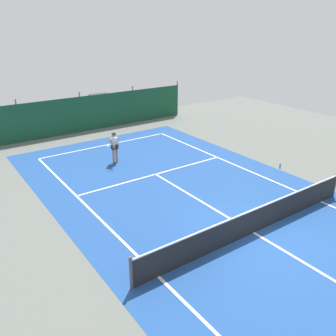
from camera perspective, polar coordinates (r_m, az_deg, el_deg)
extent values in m
plane|color=slate|center=(13.26, 13.59, -10.11)|extent=(36.00, 36.00, 0.00)
cube|color=#1E478C|center=(13.26, 13.59, -10.10)|extent=(11.02, 26.60, 0.01)
cube|color=white|center=(22.05, -9.91, 3.68)|extent=(8.22, 0.10, 0.01)
cube|color=white|center=(10.99, -1.59, -17.07)|extent=(0.10, 23.80, 0.01)
cube|color=white|center=(16.27, 23.37, -4.97)|extent=(0.10, 23.80, 0.01)
cube|color=white|center=(17.53, -2.02, -1.02)|extent=(8.22, 0.10, 0.01)
cube|color=white|center=(13.26, 13.59, -10.07)|extent=(0.10, 12.80, 0.01)
cube|color=white|center=(21.92, -9.74, 3.57)|extent=(0.10, 0.30, 0.01)
cube|color=black|center=(13.02, 13.78, -8.34)|extent=(9.92, 0.03, 0.95)
cube|color=white|center=(12.78, 13.99, -6.42)|extent=(9.92, 0.04, 0.05)
cylinder|color=#47474C|center=(10.30, -5.97, -16.52)|extent=(0.10, 0.10, 1.10)
cylinder|color=#47474C|center=(16.77, 25.31, -2.44)|extent=(0.10, 0.10, 1.10)
cube|color=#14472D|center=(24.92, -13.76, 8.41)|extent=(16.22, 0.06, 2.40)
cylinder|color=#595B60|center=(23.82, -22.94, 7.01)|extent=(0.08, 0.08, 2.70)
cylinder|color=#595B60|center=(24.94, -13.85, 8.77)|extent=(0.08, 0.08, 2.70)
cylinder|color=#595B60|center=(26.63, -5.66, 10.16)|extent=(0.08, 0.08, 2.70)
cylinder|color=#595B60|center=(28.80, 1.48, 11.20)|extent=(0.08, 0.08, 2.70)
cube|color=#234C1E|center=(25.62, -14.14, 7.25)|extent=(14.60, 0.70, 1.10)
cylinder|color=#9E7051|center=(19.15, -8.30, 2.13)|extent=(0.12, 0.12, 0.82)
cylinder|color=#9E7051|center=(19.05, -8.78, 1.98)|extent=(0.12, 0.12, 0.82)
cylinder|color=black|center=(18.94, -8.62, 3.44)|extent=(0.40, 0.40, 0.22)
cube|color=white|center=(18.87, -8.66, 4.02)|extent=(0.39, 0.25, 0.56)
sphere|color=#9E7051|center=(18.74, -8.73, 5.26)|extent=(0.22, 0.22, 0.22)
cylinder|color=black|center=(18.72, -8.75, 5.53)|extent=(0.23, 0.23, 0.04)
cylinder|color=#9E7051|center=(18.99, -8.10, 4.25)|extent=(0.09, 0.09, 0.58)
cylinder|color=#9E7051|center=(18.65, -9.02, 3.85)|extent=(0.17, 0.53, 0.41)
cylinder|color=black|center=(18.42, -8.59, 3.28)|extent=(0.07, 0.28, 0.13)
torus|color=teal|center=(18.35, -8.63, 3.93)|extent=(0.32, 0.17, 0.29)
sphere|color=#CCDB33|center=(18.48, -10.06, -0.02)|extent=(0.07, 0.07, 0.07)
cube|color=black|center=(28.96, -10.50, 9.62)|extent=(2.16, 4.34, 0.80)
cube|color=#2D333D|center=(28.82, -10.60, 10.94)|extent=(1.69, 2.02, 0.56)
cylinder|color=black|center=(28.18, -7.78, 8.60)|extent=(0.28, 0.66, 0.64)
cylinder|color=black|center=(27.57, -11.26, 8.06)|extent=(0.28, 0.66, 0.64)
cylinder|color=black|center=(30.54, -9.71, 9.57)|extent=(0.28, 0.66, 0.64)
cylinder|color=black|center=(29.98, -12.95, 9.08)|extent=(0.28, 0.66, 0.64)
cylinder|color=#338CD8|center=(19.20, 17.64, 0.39)|extent=(0.08, 0.08, 0.24)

